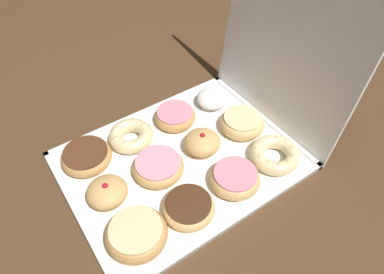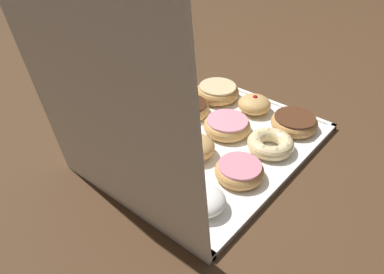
{
  "view_description": "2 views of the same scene",
  "coord_description": "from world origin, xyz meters",
  "px_view_note": "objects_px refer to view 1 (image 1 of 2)",
  "views": [
    {
      "loc": [
        0.44,
        -0.27,
        0.64
      ],
      "look_at": [
        -0.02,
        0.05,
        0.04
      ],
      "focal_mm": 32.48,
      "sensor_mm": 36.0,
      "label": 1
    },
    {
      "loc": [
        -0.44,
        0.6,
        0.57
      ],
      "look_at": [
        0.02,
        0.05,
        0.05
      ],
      "focal_mm": 36.04,
      "sensor_mm": 36.0,
      "label": 2
    }
  ],
  "objects_px": {
    "donut_box": "(181,161)",
    "cruller_donut_11": "(275,154)",
    "cruller_donut_3": "(131,136)",
    "pink_frosted_donut_4": "(158,166)",
    "pink_frosted_donut_6": "(175,116)",
    "jelly_filled_donut_7": "(203,143)",
    "pink_frosted_donut_8": "(235,178)",
    "chocolate_frosted_donut_0": "(86,156)",
    "powdered_filled_donut_9": "(212,98)",
    "glazed_ring_donut_2": "(136,233)",
    "glazed_ring_donut_10": "(242,123)",
    "chocolate_frosted_donut_5": "(189,207)",
    "jelly_filled_donut_1": "(107,191)"
  },
  "relations": [
    {
      "from": "donut_box",
      "to": "cruller_donut_11",
      "type": "height_order",
      "value": "cruller_donut_11"
    },
    {
      "from": "donut_box",
      "to": "cruller_donut_11",
      "type": "relative_size",
      "value": 4.48
    },
    {
      "from": "cruller_donut_3",
      "to": "pink_frosted_donut_4",
      "type": "xyz_separation_m",
      "value": [
        0.12,
        0.01,
        0.0
      ]
    },
    {
      "from": "pink_frosted_donut_4",
      "to": "cruller_donut_11",
      "type": "xyz_separation_m",
      "value": [
        0.12,
        0.24,
        -0.0
      ]
    },
    {
      "from": "pink_frosted_donut_6",
      "to": "cruller_donut_11",
      "type": "bearing_deg",
      "value": 26.71
    },
    {
      "from": "jelly_filled_donut_7",
      "to": "pink_frosted_donut_8",
      "type": "xyz_separation_m",
      "value": [
        0.12,
        -0.0,
        -0.0
      ]
    },
    {
      "from": "chocolate_frosted_donut_0",
      "to": "pink_frosted_donut_6",
      "type": "xyz_separation_m",
      "value": [
        0.0,
        0.24,
        -0.0
      ]
    },
    {
      "from": "pink_frosted_donut_6",
      "to": "powdered_filled_donut_9",
      "type": "bearing_deg",
      "value": 89.52
    },
    {
      "from": "cruller_donut_3",
      "to": "glazed_ring_donut_2",
      "type": "bearing_deg",
      "value": -25.37
    },
    {
      "from": "donut_box",
      "to": "glazed_ring_donut_10",
      "type": "xyz_separation_m",
      "value": [
        0.0,
        0.18,
        0.03
      ]
    },
    {
      "from": "pink_frosted_donut_4",
      "to": "chocolate_frosted_donut_5",
      "type": "relative_size",
      "value": 1.07
    },
    {
      "from": "chocolate_frosted_donut_5",
      "to": "donut_box",
      "type": "bearing_deg",
      "value": 153.19
    },
    {
      "from": "powdered_filled_donut_9",
      "to": "cruller_donut_11",
      "type": "relative_size",
      "value": 0.72
    },
    {
      "from": "chocolate_frosted_donut_0",
      "to": "jelly_filled_donut_7",
      "type": "height_order",
      "value": "jelly_filled_donut_7"
    },
    {
      "from": "chocolate_frosted_donut_0",
      "to": "powdered_filled_donut_9",
      "type": "height_order",
      "value": "powdered_filled_donut_9"
    },
    {
      "from": "glazed_ring_donut_2",
      "to": "cruller_donut_11",
      "type": "xyz_separation_m",
      "value": [
        0.0,
        0.36,
        -0.0
      ]
    },
    {
      "from": "cruller_donut_3",
      "to": "pink_frosted_donut_8",
      "type": "bearing_deg",
      "value": 27.51
    },
    {
      "from": "pink_frosted_donut_6",
      "to": "glazed_ring_donut_10",
      "type": "bearing_deg",
      "value": 46.25
    },
    {
      "from": "donut_box",
      "to": "pink_frosted_donut_6",
      "type": "distance_m",
      "value": 0.13
    },
    {
      "from": "pink_frosted_donut_4",
      "to": "jelly_filled_donut_7",
      "type": "xyz_separation_m",
      "value": [
        0.01,
        0.12,
        0.0
      ]
    },
    {
      "from": "jelly_filled_donut_1",
      "to": "pink_frosted_donut_6",
      "type": "bearing_deg",
      "value": 115.45
    },
    {
      "from": "jelly_filled_donut_1",
      "to": "chocolate_frosted_donut_5",
      "type": "distance_m",
      "value": 0.18
    },
    {
      "from": "donut_box",
      "to": "powdered_filled_donut_9",
      "type": "relative_size",
      "value": 6.23
    },
    {
      "from": "chocolate_frosted_donut_0",
      "to": "pink_frosted_donut_4",
      "type": "bearing_deg",
      "value": 45.73
    },
    {
      "from": "pink_frosted_donut_8",
      "to": "glazed_ring_donut_10",
      "type": "bearing_deg",
      "value": 134.65
    },
    {
      "from": "glazed_ring_donut_10",
      "to": "jelly_filled_donut_7",
      "type": "bearing_deg",
      "value": -89.01
    },
    {
      "from": "cruller_donut_11",
      "to": "chocolate_frosted_donut_5",
      "type": "bearing_deg",
      "value": -89.18
    },
    {
      "from": "pink_frosted_donut_4",
      "to": "pink_frosted_donut_6",
      "type": "xyz_separation_m",
      "value": [
        -0.12,
        0.12,
        -0.0
      ]
    },
    {
      "from": "pink_frosted_donut_4",
      "to": "chocolate_frosted_donut_5",
      "type": "bearing_deg",
      "value": -1.18
    },
    {
      "from": "chocolate_frosted_donut_5",
      "to": "jelly_filled_donut_1",
      "type": "bearing_deg",
      "value": -136.32
    },
    {
      "from": "glazed_ring_donut_2",
      "to": "jelly_filled_donut_7",
      "type": "height_order",
      "value": "jelly_filled_donut_7"
    },
    {
      "from": "glazed_ring_donut_2",
      "to": "pink_frosted_donut_6",
      "type": "distance_m",
      "value": 0.34
    },
    {
      "from": "pink_frosted_donut_6",
      "to": "glazed_ring_donut_10",
      "type": "distance_m",
      "value": 0.17
    },
    {
      "from": "jelly_filled_donut_1",
      "to": "cruller_donut_11",
      "type": "bearing_deg",
      "value": 71.28
    },
    {
      "from": "jelly_filled_donut_1",
      "to": "cruller_donut_3",
      "type": "relative_size",
      "value": 0.8
    },
    {
      "from": "donut_box",
      "to": "chocolate_frosted_donut_0",
      "type": "relative_size",
      "value": 4.47
    },
    {
      "from": "jelly_filled_donut_1",
      "to": "pink_frosted_donut_4",
      "type": "bearing_deg",
      "value": 90.34
    },
    {
      "from": "jelly_filled_donut_7",
      "to": "cruller_donut_11",
      "type": "relative_size",
      "value": 0.74
    },
    {
      "from": "cruller_donut_11",
      "to": "pink_frosted_donut_6",
      "type": "bearing_deg",
      "value": -153.29
    },
    {
      "from": "jelly_filled_donut_1",
      "to": "chocolate_frosted_donut_0",
      "type": "bearing_deg",
      "value": 178.31
    },
    {
      "from": "pink_frosted_donut_4",
      "to": "powdered_filled_donut_9",
      "type": "relative_size",
      "value": 1.39
    },
    {
      "from": "glazed_ring_donut_10",
      "to": "cruller_donut_11",
      "type": "xyz_separation_m",
      "value": [
        0.12,
        -0.0,
        -0.0
      ]
    },
    {
      "from": "glazed_ring_donut_2",
      "to": "chocolate_frosted_donut_5",
      "type": "xyz_separation_m",
      "value": [
        0.01,
        0.12,
        -0.0
      ]
    },
    {
      "from": "pink_frosted_donut_4",
      "to": "cruller_donut_11",
      "type": "bearing_deg",
      "value": 62.7
    },
    {
      "from": "cruller_donut_3",
      "to": "cruller_donut_11",
      "type": "distance_m",
      "value": 0.35
    },
    {
      "from": "pink_frosted_donut_4",
      "to": "powdered_filled_donut_9",
      "type": "xyz_separation_m",
      "value": [
        -0.12,
        0.24,
        0.0
      ]
    },
    {
      "from": "donut_box",
      "to": "cruller_donut_3",
      "type": "height_order",
      "value": "cruller_donut_3"
    },
    {
      "from": "chocolate_frosted_donut_0",
      "to": "jelly_filled_donut_7",
      "type": "distance_m",
      "value": 0.27
    },
    {
      "from": "glazed_ring_donut_2",
      "to": "jelly_filled_donut_7",
      "type": "distance_m",
      "value": 0.27
    },
    {
      "from": "cruller_donut_11",
      "to": "jelly_filled_donut_1",
      "type": "bearing_deg",
      "value": -108.72
    }
  ]
}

